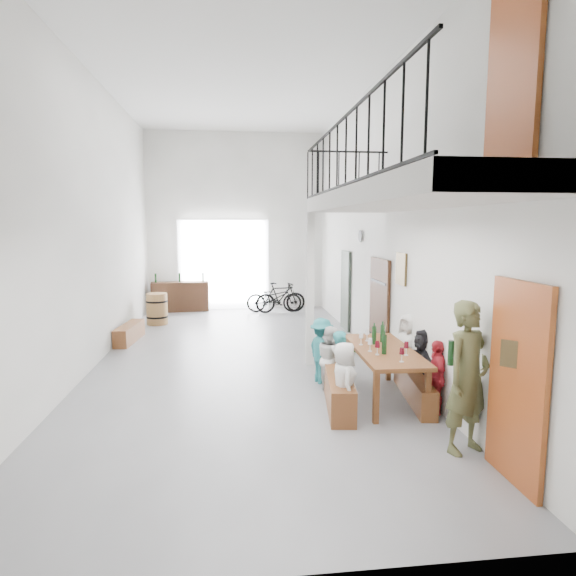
{
  "coord_description": "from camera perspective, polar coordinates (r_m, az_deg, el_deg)",
  "views": [
    {
      "loc": [
        -0.16,
        -9.3,
        2.64
      ],
      "look_at": [
        0.88,
        -0.5,
        1.48
      ],
      "focal_mm": 30.0,
      "sensor_mm": 36.0,
      "label": 1
    }
  ],
  "objects": [
    {
      "name": "bench_inner",
      "position": [
        7.45,
        5.84,
        -11.35
      ],
      "size": [
        0.62,
        2.16,
        0.49
      ],
      "primitive_type": "cube",
      "rotation": [
        0.0,
        0.0,
        -0.13
      ],
      "color": "brown",
      "rests_on": "ground"
    },
    {
      "name": "bicycle_near",
      "position": [
        14.67,
        -1.66,
        -1.17
      ],
      "size": [
        1.7,
        0.64,
        0.88
      ],
      "primitive_type": "imported",
      "rotation": [
        0.0,
        0.0,
        1.54
      ],
      "color": "black",
      "rests_on": "ground"
    },
    {
      "name": "bench_wall",
      "position": [
        7.72,
        14.66,
        -11.18
      ],
      "size": [
        0.47,
        1.83,
        0.42
      ],
      "primitive_type": "cube",
      "rotation": [
        0.0,
        0.0,
        -0.13
      ],
      "color": "brown",
      "rests_on": "ground"
    },
    {
      "name": "floor",
      "position": [
        9.67,
        -5.58,
        -8.43
      ],
      "size": [
        12.0,
        12.0,
        0.0
      ],
      "primitive_type": "plane",
      "color": "slate",
      "rests_on": "ground"
    },
    {
      "name": "gateway_portal",
      "position": [
        15.29,
        -7.61,
        2.74
      ],
      "size": [
        2.8,
        0.08,
        2.8
      ],
      "primitive_type": "cube",
      "color": "white",
      "rests_on": "ground"
    },
    {
      "name": "guest_left_a",
      "position": [
        6.67,
        6.66,
        -10.95
      ],
      "size": [
        0.36,
        0.54,
        1.08
      ],
      "primitive_type": "imported",
      "rotation": [
        0.0,
        0.0,
        1.55
      ],
      "color": "silver",
      "rests_on": "ground"
    },
    {
      "name": "guest_left_c",
      "position": [
        7.77,
        5.1,
        -8.35
      ],
      "size": [
        0.46,
        0.56,
        1.06
      ],
      "primitive_type": "imported",
      "rotation": [
        0.0,
        0.0,
        1.7
      ],
      "color": "silver",
      "rests_on": "ground"
    },
    {
      "name": "potted_plant",
      "position": [
        10.25,
        8.28,
        -6.32
      ],
      "size": [
        0.45,
        0.41,
        0.43
      ],
      "primitive_type": "imported",
      "rotation": [
        0.0,
        0.0,
        -0.23
      ],
      "color": "#1B481D",
      "rests_on": "ground"
    },
    {
      "name": "right_wall_decor",
      "position": [
        8.02,
        14.23,
        0.78
      ],
      "size": [
        0.07,
        8.28,
        5.07
      ],
      "color": "#903D17",
      "rests_on": "ground"
    },
    {
      "name": "host_standing",
      "position": [
        6.03,
        20.56,
        -9.87
      ],
      "size": [
        0.77,
        0.66,
        1.79
      ],
      "primitive_type": "imported",
      "rotation": [
        0.0,
        0.0,
        0.42
      ],
      "color": "#4F512E",
      "rests_on": "ground"
    },
    {
      "name": "tableware",
      "position": [
        7.4,
        10.85,
        -6.09
      ],
      "size": [
        0.55,
        1.29,
        0.35
      ],
      "color": "black",
      "rests_on": "tasting_table"
    },
    {
      "name": "room_walls",
      "position": [
        9.35,
        -5.86,
        13.02
      ],
      "size": [
        12.0,
        12.0,
        12.0
      ],
      "color": "white",
      "rests_on": "ground"
    },
    {
      "name": "guest_right_a",
      "position": [
        7.18,
        17.19,
        -10.02
      ],
      "size": [
        0.37,
        0.65,
        1.05
      ],
      "primitive_type": "imported",
      "rotation": [
        0.0,
        0.0,
        -1.76
      ],
      "color": "#AD1D28",
      "rests_on": "ground"
    },
    {
      "name": "oak_barrel",
      "position": [
        13.35,
        -15.27,
        -2.39
      ],
      "size": [
        0.57,
        0.57,
        0.84
      ],
      "color": "olive",
      "rests_on": "ground"
    },
    {
      "name": "guest_left_b",
      "position": [
        7.24,
        6.34,
        -9.36
      ],
      "size": [
        0.37,
        0.46,
        1.11
      ],
      "primitive_type": "imported",
      "rotation": [
        0.0,
        0.0,
        1.27
      ],
      "color": "#227073",
      "rests_on": "ground"
    },
    {
      "name": "side_bench",
      "position": [
        11.59,
        -18.28,
        -5.09
      ],
      "size": [
        0.45,
        1.43,
        0.4
      ],
      "primitive_type": "cube",
      "rotation": [
        0.0,
        0.0,
        -0.1
      ],
      "color": "brown",
      "rests_on": "ground"
    },
    {
      "name": "tasting_table",
      "position": [
        7.48,
        11.27,
        -7.69
      ],
      "size": [
        0.9,
        2.08,
        0.79
      ],
      "rotation": [
        0.0,
        0.0,
        -0.03
      ],
      "color": "brown",
      "rests_on": "ground"
    },
    {
      "name": "balcony",
      "position": [
        6.54,
        12.57,
        10.09
      ],
      "size": [
        1.52,
        5.62,
        4.0
      ],
      "color": "silver",
      "rests_on": "ground"
    },
    {
      "name": "bicycle_far",
      "position": [
        14.58,
        -0.88,
        -1.13
      ],
      "size": [
        1.59,
        0.67,
        0.93
      ],
      "primitive_type": "imported",
      "rotation": [
        0.0,
        0.0,
        1.72
      ],
      "color": "black",
      "rests_on": "ground"
    },
    {
      "name": "guest_right_c",
      "position": [
        8.32,
        14.08,
        -7.01
      ],
      "size": [
        0.55,
        0.67,
        1.19
      ],
      "primitive_type": "imported",
      "rotation": [
        0.0,
        0.0,
        -1.24
      ],
      "color": "silver",
      "rests_on": "ground"
    },
    {
      "name": "counter_bottles",
      "position": [
        15.13,
        -12.73,
        1.23
      ],
      "size": [
        1.47,
        0.26,
        0.28
      ],
      "color": "black",
      "rests_on": "serving_counter"
    },
    {
      "name": "guest_left_d",
      "position": [
        8.15,
        4.01,
        -7.4
      ],
      "size": [
        0.58,
        0.8,
        1.11
      ],
      "primitive_type": "imported",
      "rotation": [
        0.0,
        0.0,
        1.84
      ],
      "color": "#227073",
      "rests_on": "ground"
    },
    {
      "name": "serving_counter",
      "position": [
        15.19,
        -12.66,
        -1.0
      ],
      "size": [
        1.76,
        0.63,
        0.91
      ],
      "primitive_type": "cube",
      "rotation": [
        0.0,
        0.0,
        0.09
      ],
      "color": "#371B10",
      "rests_on": "ground"
    },
    {
      "name": "guest_right_b",
      "position": [
        7.76,
        15.65,
        -8.57
      ],
      "size": [
        0.34,
        1.0,
        1.07
      ],
      "primitive_type": "imported",
      "rotation": [
        0.0,
        0.0,
        -1.55
      ],
      "color": "black",
      "rests_on": "ground"
    }
  ]
}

